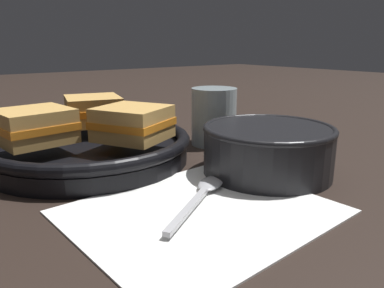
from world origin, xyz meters
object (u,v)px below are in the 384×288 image
sandwich_near_right (133,123)px  sandwich_far_left (93,110)px  spoon (205,190)px  soup_bowl (268,147)px  drinking_glass (214,116)px  skillet (89,147)px  sandwich_near_left (35,126)px

sandwich_near_right → sandwich_far_left: same height
spoon → sandwich_near_right: bearing=62.8°
spoon → sandwich_near_right: size_ratio=1.19×
spoon → sandwich_far_left: bearing=60.6°
soup_bowl → drinking_glass: bearing=74.8°
sandwich_far_left → drinking_glass: 0.20m
skillet → sandwich_near_right: (0.04, -0.07, 0.04)m
skillet → drinking_glass: bearing=-10.2°
soup_bowl → sandwich_near_right: sandwich_near_right is taller
soup_bowl → sandwich_far_left: 0.30m
soup_bowl → sandwich_far_left: bearing=116.4°
soup_bowl → spoon: 0.12m
sandwich_near_left → drinking_glass: 0.29m
spoon → sandwich_near_left: bearing=89.1°
soup_bowl → sandwich_near_right: size_ratio=1.44×
spoon → drinking_glass: 0.24m
spoon → skillet: 0.22m
spoon → skillet: skillet is taller
sandwich_near_right → drinking_glass: drinking_glass is taller
spoon → skillet: bearing=71.5°
sandwich_near_right → spoon: bearing=-84.7°
sandwich_near_left → drinking_glass: size_ratio=1.03×
soup_bowl → sandwich_far_left: sandwich_far_left is taller
spoon → sandwich_near_left: sandwich_near_left is taller
soup_bowl → sandwich_far_left: size_ratio=1.57×
drinking_glass → spoon: bearing=-133.1°
sandwich_near_left → sandwich_near_right: size_ratio=0.83×
sandwich_far_left → sandwich_near_right: bearing=-89.2°
spoon → skillet: (-0.05, 0.21, 0.01)m
skillet → drinking_glass: 0.22m
sandwich_near_left → sandwich_far_left: 0.13m
skillet → sandwich_near_left: sandwich_near_left is taller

